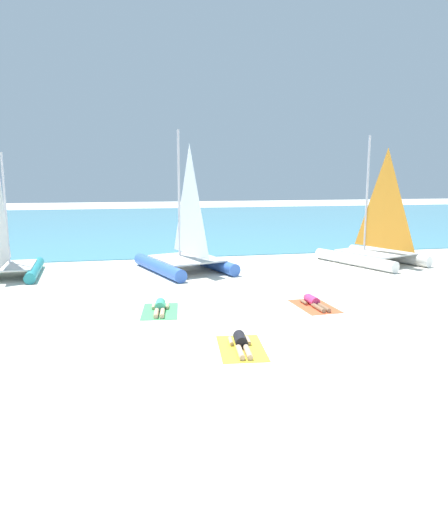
% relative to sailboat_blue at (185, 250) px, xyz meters
% --- Properties ---
extents(ground_plane, '(120.00, 120.00, 0.00)m').
position_rel_sailboat_blue_xyz_m(ground_plane, '(1.02, 0.91, -0.93)').
color(ground_plane, silver).
extents(ocean_water, '(120.00, 40.00, 0.05)m').
position_rel_sailboat_blue_xyz_m(ocean_water, '(1.02, 23.45, -0.90)').
color(ocean_water, '#4C9EB7').
rests_on(ocean_water, ground).
extents(sailboat_blue, '(4.35, 5.47, 6.22)m').
position_rel_sailboat_blue_xyz_m(sailboat_blue, '(0.00, 0.00, 0.00)').
color(sailboat_blue, blue).
rests_on(sailboat_blue, ground).
extents(sailboat_white, '(4.50, 5.47, 6.13)m').
position_rel_sailboat_blue_xyz_m(sailboat_white, '(9.22, -0.06, -0.01)').
color(sailboat_white, white).
rests_on(sailboat_white, ground).
extents(sailboat_teal, '(2.79, 4.13, 5.18)m').
position_rel_sailboat_blue_xyz_m(sailboat_teal, '(-7.51, 0.29, -0.15)').
color(sailboat_teal, teal).
rests_on(sailboat_teal, ground).
extents(towel_left, '(1.33, 2.02, 0.01)m').
position_rel_sailboat_blue_xyz_m(towel_left, '(-1.65, -6.35, -0.92)').
color(towel_left, '#4CB266').
rests_on(towel_left, ground).
extents(sunbather_left, '(0.60, 1.57, 0.30)m').
position_rel_sailboat_blue_xyz_m(sunbather_left, '(-1.65, -6.28, -0.80)').
color(sunbather_left, '#3FB28C').
rests_on(sunbather_left, towel_left).
extents(towel_middle, '(1.31, 2.01, 0.01)m').
position_rel_sailboat_blue_xyz_m(towel_middle, '(0.05, -10.06, -0.92)').
color(towel_middle, yellow).
rests_on(towel_middle, ground).
extents(sunbather_middle, '(0.59, 1.57, 0.30)m').
position_rel_sailboat_blue_xyz_m(sunbather_middle, '(0.05, -9.99, -0.80)').
color(sunbather_middle, black).
rests_on(sunbather_middle, towel_middle).
extents(towel_right, '(1.20, 1.96, 0.01)m').
position_rel_sailboat_blue_xyz_m(towel_right, '(3.32, -6.82, -0.92)').
color(towel_right, '#EA5933').
rests_on(towel_right, ground).
extents(sunbather_right, '(0.56, 1.57, 0.30)m').
position_rel_sailboat_blue_xyz_m(sunbather_right, '(3.32, -6.75, -0.80)').
color(sunbather_right, '#D83372').
rests_on(sunbather_right, towel_right).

